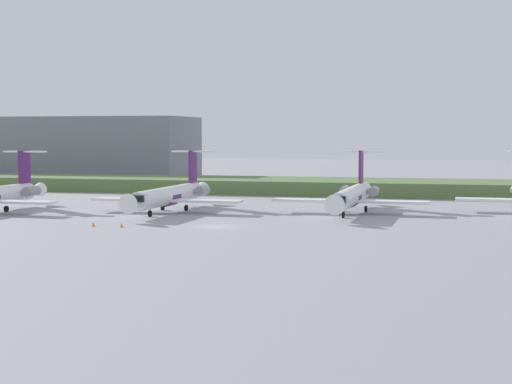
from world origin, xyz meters
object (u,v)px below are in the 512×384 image
safety_cone_front_marker (93,224)px  safety_cone_mid_marker (122,225)px  regional_jet_third (170,195)px  regional_jet_fourth (352,196)px

safety_cone_front_marker → safety_cone_mid_marker: same height
regional_jet_third → safety_cone_mid_marker: 21.12m
safety_cone_mid_marker → safety_cone_front_marker: bearing=-177.9°
regional_jet_third → regional_jet_fourth: same height
regional_jet_fourth → safety_cone_front_marker: bearing=-137.6°
regional_jet_third → safety_cone_front_marker: regional_jet_third is taller
regional_jet_fourth → safety_cone_front_marker: 39.16m
regional_jet_fourth → safety_cone_mid_marker: 36.36m
safety_cone_front_marker → safety_cone_mid_marker: size_ratio=1.00×
regional_jet_third → safety_cone_mid_marker: bearing=-86.1°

